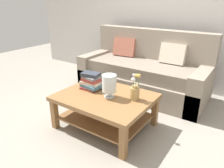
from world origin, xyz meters
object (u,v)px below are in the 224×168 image
object	(u,v)px
couch	(144,72)
flower_pitcher	(135,91)
book_stack_main	(92,81)
coffee_table	(105,104)
glass_hurricane_vase	(109,84)

from	to	relation	value
couch	flower_pitcher	size ratio (longest dim) A/B	6.55
book_stack_main	flower_pitcher	size ratio (longest dim) A/B	0.89
coffee_table	glass_hurricane_vase	xyz separation A→B (m)	(0.08, -0.01, 0.29)
couch	book_stack_main	size ratio (longest dim) A/B	7.34
coffee_table	book_stack_main	bearing A→B (deg)	165.12
couch	glass_hurricane_vase	size ratio (longest dim) A/B	7.49
book_stack_main	flower_pitcher	xyz separation A→B (m)	(0.62, 0.03, 0.01)
couch	glass_hurricane_vase	world-z (taller)	couch
couch	coffee_table	distance (m)	1.25
couch	glass_hurricane_vase	distance (m)	1.29
coffee_table	glass_hurricane_vase	size ratio (longest dim) A/B	3.96
couch	flower_pitcher	xyz separation A→B (m)	(0.45, -1.14, 0.18)
coffee_table	flower_pitcher	world-z (taller)	flower_pitcher
coffee_table	glass_hurricane_vase	world-z (taller)	glass_hurricane_vase
couch	flower_pitcher	world-z (taller)	couch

